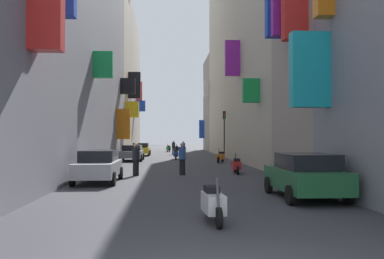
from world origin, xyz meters
name	(u,v)px	position (x,y,z in m)	size (l,w,h in m)	color
ground_plane	(176,161)	(0.00, 30.00, 0.00)	(140.00, 140.00, 0.00)	#38383D
building_left_mid_a	(98,76)	(-7.98, 38.54, 8.43)	(7.34, 6.00, 16.88)	#BCB29E
building_left_mid_b	(113,85)	(-7.99, 50.77, 8.97)	(7.36, 18.46, 17.94)	#B2A899
building_right_mid_a	(350,29)	(7.97, 13.96, 7.23)	(7.21, 6.40, 14.45)	#9E9384
building_right_mid_b	(258,48)	(8.00, 33.80, 10.62)	(7.17, 33.28, 21.25)	#BCB29E
building_right_mid_c	(226,105)	(7.99, 55.22, 6.79)	(6.78, 9.55, 13.59)	gray
parked_car_silver	(99,165)	(-3.84, 13.67, 0.76)	(1.86, 4.12, 1.44)	#B7B7BC
parked_car_green	(305,175)	(3.85, 8.35, 0.79)	(1.99, 4.04, 1.50)	#236638
parked_car_grey	(132,152)	(-3.75, 30.38, 0.71)	(1.93, 4.23, 1.33)	slate
parked_car_yellow	(141,149)	(-3.58, 39.88, 0.73)	(2.01, 4.40, 1.37)	gold
scooter_blue	(176,154)	(0.05, 32.63, 0.46)	(0.46, 1.93, 1.13)	#2D4CAD
scooter_red	(236,165)	(3.12, 17.68, 0.46)	(0.52, 1.94, 1.13)	red
scooter_green	(168,148)	(-0.56, 50.84, 0.46)	(0.64, 1.85, 1.13)	#287F3D
scooter_black	(177,149)	(0.50, 47.93, 0.46)	(0.51, 1.95, 1.13)	black
scooter_white	(213,203)	(0.35, 4.75, 0.46)	(0.52, 1.89, 1.13)	silver
scooter_orange	(221,157)	(3.52, 27.57, 0.46)	(0.84, 1.86, 1.13)	orange
pedestrian_crossing	(136,159)	(-2.39, 16.67, 0.86)	(0.46, 0.46, 1.73)	black
pedestrian_near_left	(183,149)	(0.99, 38.76, 0.79)	(0.48, 0.48, 1.59)	#292929
pedestrian_near_right	(182,159)	(0.07, 17.06, 0.87)	(0.49, 0.49, 1.74)	black
pedestrian_mid_street	(174,148)	(-0.01, 41.91, 0.79)	(0.50, 0.50, 1.60)	#363636
traffic_light_near_corner	(224,126)	(4.64, 33.39, 3.04)	(0.26, 0.34, 4.48)	#2D2D2D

